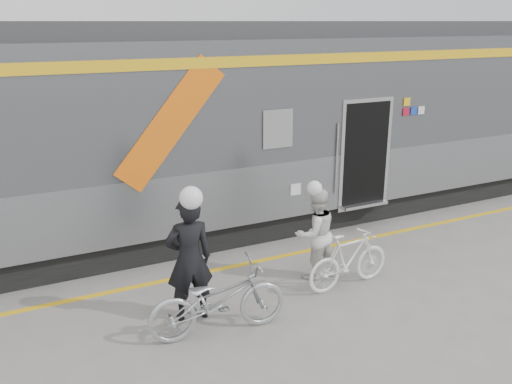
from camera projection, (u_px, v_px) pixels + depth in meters
ground at (292, 326)px, 7.61m from camera, size 90.00×90.00×0.00m
train at (234, 126)px, 11.00m from camera, size 24.00×3.17×4.10m
safety_strip at (231, 267)px, 9.45m from camera, size 24.00×0.12×0.01m
man at (189, 259)px, 7.57m from camera, size 0.71×0.50×1.84m
bicycle_left at (218, 300)px, 7.31m from camera, size 1.98×0.85×1.01m
woman at (315, 234)px, 8.88m from camera, size 0.78×0.63×1.54m
bicycle_right at (349, 260)px, 8.63m from camera, size 1.57×0.54×0.93m
helmet_man at (186, 186)px, 7.25m from camera, size 0.32×0.32×0.32m
helmet_woman at (317, 182)px, 8.61m from camera, size 0.25×0.25×0.25m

